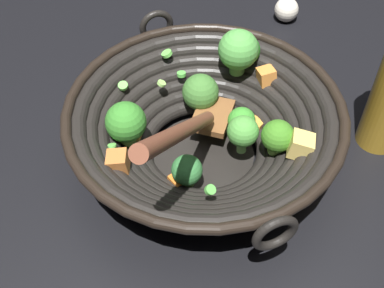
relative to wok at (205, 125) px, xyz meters
The scene contains 3 objects.
ground_plane 0.07m from the wok, 100.01° to the left, with size 4.00×4.00×0.00m, color black.
wok is the anchor object (origin of this frame).
garlic_bulb 0.37m from the wok, 85.53° to the right, with size 0.04×0.04×0.04m, color silver.
Camera 1 is at (-0.21, 0.41, 0.55)m, focal length 47.29 mm.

